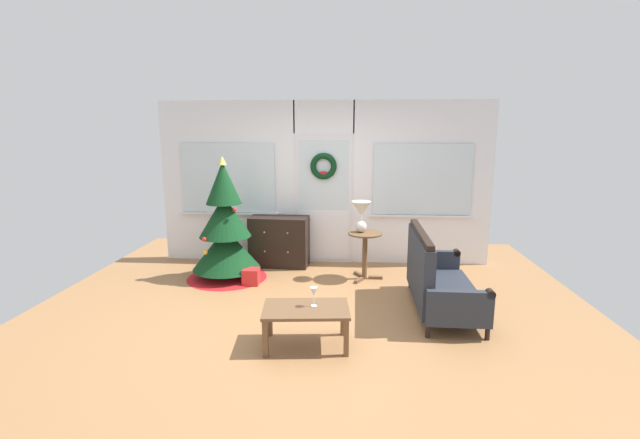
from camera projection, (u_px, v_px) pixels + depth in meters
ground_plane at (312, 312)px, 5.21m from camera, size 6.76×6.76×0.00m
back_wall_with_door at (324, 183)px, 6.99m from camera, size 5.20×0.19×2.55m
christmas_tree at (225, 234)px, 6.30m from camera, size 1.15×1.15×1.75m
dresser_cabinet at (279, 241)px, 6.93m from camera, size 0.92×0.48×0.78m
settee_sofa at (435, 279)px, 5.21m from camera, size 0.73×1.61×0.96m
side_table at (365, 246)px, 6.28m from camera, size 0.50×0.48×0.68m
table_lamp at (361, 212)px, 6.23m from camera, size 0.28×0.28×0.44m
coffee_table at (306, 313)px, 4.34m from camera, size 0.88×0.60×0.40m
wine_glass at (314, 292)px, 4.34m from camera, size 0.08×0.08×0.20m
gift_box at (251, 277)px, 6.12m from camera, size 0.22×0.20×0.22m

